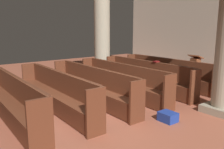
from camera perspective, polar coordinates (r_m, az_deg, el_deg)
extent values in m
plane|color=#AD5B42|center=(5.78, -6.00, -9.74)|extent=(19.20, 19.20, 0.00)
cube|color=brown|center=(8.74, 13.09, 0.20)|extent=(3.71, 0.38, 0.05)
cube|color=brown|center=(8.82, 13.87, 2.10)|extent=(3.71, 0.04, 0.51)
cube|color=#562B1A|center=(8.83, 14.14, 3.71)|extent=(3.56, 0.06, 0.02)
cube|color=#5B2D1B|center=(10.02, 4.80, 2.17)|extent=(0.06, 0.44, 0.96)
cube|color=#5B2D1B|center=(7.70, 23.95, -1.58)|extent=(0.06, 0.44, 0.96)
cube|color=brown|center=(8.65, 12.29, -1.33)|extent=(3.71, 0.03, 0.38)
cube|color=brown|center=(7.96, 8.11, -0.71)|extent=(3.71, 0.38, 0.05)
cube|color=brown|center=(8.02, 9.01, 1.39)|extent=(3.71, 0.04, 0.51)
cube|color=#562B1A|center=(8.02, 9.30, 3.16)|extent=(3.56, 0.06, 0.02)
cube|color=#5B2D1B|center=(9.34, -0.13, 1.54)|extent=(0.06, 0.44, 0.96)
cube|color=#5B2D1B|center=(6.79, 19.52, -2.88)|extent=(0.06, 0.44, 0.96)
cube|color=brown|center=(7.88, 7.18, -2.40)|extent=(3.71, 0.03, 0.38)
cube|color=brown|center=(7.24, 2.10, -1.80)|extent=(3.71, 0.38, 0.05)
cube|color=brown|center=(7.29, 3.13, 0.52)|extent=(3.71, 0.04, 0.51)
cube|color=#562B1A|center=(7.28, 3.44, 2.46)|extent=(3.56, 0.06, 0.02)
cube|color=#5B2D1B|center=(8.74, -5.77, 0.80)|extent=(0.06, 0.44, 0.96)
cube|color=#5B2D1B|center=(5.94, 13.76, -4.54)|extent=(0.06, 0.44, 0.96)
cube|color=brown|center=(7.19, 1.00, -3.66)|extent=(3.71, 0.03, 0.38)
cube|color=brown|center=(6.63, -5.14, -3.08)|extent=(3.71, 0.38, 0.05)
cube|color=brown|center=(6.65, -3.96, -0.54)|extent=(3.71, 0.04, 0.51)
cube|color=#562B1A|center=(6.63, -3.65, 1.59)|extent=(3.56, 0.06, 0.02)
cube|color=#5B2D1B|center=(8.24, -12.17, -0.05)|extent=(0.06, 0.44, 0.96)
cube|color=#5B2D1B|center=(5.18, 6.14, -6.65)|extent=(0.06, 0.44, 0.96)
cube|color=brown|center=(6.60, -6.40, -5.11)|extent=(3.71, 0.03, 0.38)
cube|color=brown|center=(6.15, -13.70, -4.53)|extent=(3.71, 0.38, 0.05)
cube|color=brown|center=(6.14, -12.39, -1.79)|extent=(3.71, 0.05, 0.51)
cube|color=#562B1A|center=(6.11, -12.09, 0.52)|extent=(3.56, 0.06, 0.02)
cube|color=#5B2D1B|center=(7.85, -19.29, -1.00)|extent=(0.06, 0.44, 0.96)
cube|color=#5B2D1B|center=(4.54, -3.94, -9.23)|extent=(0.06, 0.44, 0.96)
cube|color=brown|center=(6.14, -15.11, -6.70)|extent=(3.71, 0.03, 0.38)
cube|color=brown|center=(5.82, -23.50, -6.06)|extent=(3.71, 0.38, 0.05)
cube|color=brown|center=(5.79, -22.11, -3.18)|extent=(3.71, 0.04, 0.51)
cube|color=#562B1A|center=(5.75, -21.84, -0.74)|extent=(3.56, 0.06, 0.02)
cube|color=#5B2D1B|center=(4.09, -16.93, -12.08)|extent=(0.06, 0.44, 0.96)
cube|color=brown|center=(5.85, -25.00, -8.31)|extent=(3.71, 0.03, 0.38)
cube|color=#9F967E|center=(6.50, 25.54, -7.58)|extent=(0.87, 0.87, 0.18)
cube|color=#9F967E|center=(10.10, -2.35, 0.03)|extent=(0.87, 0.87, 0.18)
cylinder|color=#ADA389|center=(9.91, -2.43, 9.85)|extent=(0.65, 0.65, 3.27)
cube|color=brown|center=(9.43, 19.25, -1.80)|extent=(0.45, 0.45, 0.06)
cube|color=brown|center=(9.35, 19.43, 0.85)|extent=(0.28, 0.28, 0.95)
cube|color=brown|center=(9.27, 19.65, 4.11)|extent=(0.48, 0.35, 0.15)
cube|color=maroon|center=(7.83, 10.69, 3.11)|extent=(0.14, 0.19, 0.03)
cube|color=navy|center=(5.50, 13.40, -9.95)|extent=(0.38, 0.31, 0.21)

